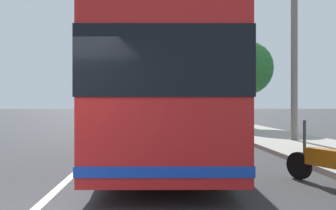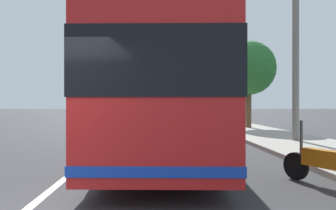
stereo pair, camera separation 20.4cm
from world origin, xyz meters
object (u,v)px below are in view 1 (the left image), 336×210
car_ahead_same_lane (165,115)px  roadside_tree_mid_block (246,69)px  car_behind_bus (119,112)px  car_side_street (154,110)px  coach_bus (166,97)px  utility_pole (294,37)px

car_ahead_same_lane → roadside_tree_mid_block: (-7.70, -4.65, 3.13)m
car_behind_bus → car_side_street: (12.22, -4.67, 0.05)m
coach_bus → car_ahead_same_lane: size_ratio=2.56×
car_ahead_same_lane → car_behind_bus: bearing=22.0°
coach_bus → utility_pole: 6.15m
car_side_street → utility_pole: utility_pole is taller
car_ahead_same_lane → car_side_street: (25.72, 0.62, 0.03)m
coach_bus → roadside_tree_mid_block: 10.74m
car_side_street → roadside_tree_mid_block: (-33.43, -5.27, 3.10)m
coach_bus → car_side_street: bearing=2.9°
car_behind_bus → roadside_tree_mid_block: 23.63m
coach_bus → utility_pole: (2.08, -5.23, 2.47)m
car_behind_bus → roadside_tree_mid_block: roadside_tree_mid_block is taller
car_behind_bus → car_ahead_same_lane: size_ratio=0.94×
coach_bus → car_ahead_same_lane: bearing=0.4°
coach_bus → car_ahead_same_lane: (16.73, -0.82, -1.12)m
car_side_street → utility_pole: (-40.37, -5.03, 3.56)m
utility_pole → car_side_street: bearing=7.1°
coach_bus → utility_pole: size_ratio=1.33×
car_side_street → utility_pole: size_ratio=0.52×
car_behind_bus → utility_pole: size_ratio=0.49×
car_behind_bus → car_side_street: size_ratio=0.94×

